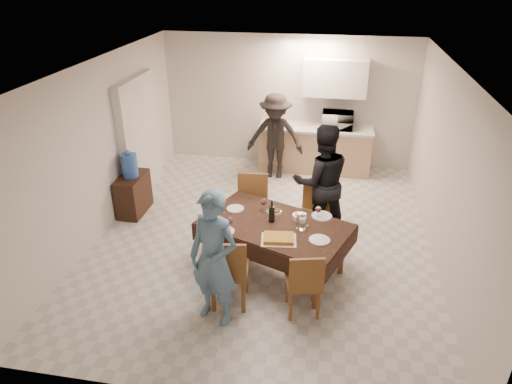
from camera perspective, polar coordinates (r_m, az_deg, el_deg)
floor at (r=7.14m, az=0.98°, el=-5.57°), size 5.00×6.00×0.02m
ceiling at (r=6.13m, az=1.17°, el=15.32°), size 5.00×6.00×0.02m
wall_back at (r=9.34m, az=3.99°, el=11.20°), size 5.00×0.02×2.60m
wall_front at (r=4.00m, az=-5.81°, el=-12.79°), size 5.00×0.02×2.60m
wall_left at (r=7.31m, az=-18.77°, el=5.19°), size 0.02×6.00×2.60m
wall_right at (r=6.65m, az=22.87°, el=2.31°), size 0.02×6.00×2.60m
stub_partition at (r=8.36m, az=-14.34°, el=6.67°), size 0.15×1.40×2.10m
kitchen_base_cabinet at (r=9.28m, az=7.30°, el=5.25°), size 2.20×0.60×0.86m
kitchen_worktop at (r=9.12m, az=7.46°, el=7.90°), size 2.24×0.64×0.05m
upper_cabinet at (r=8.98m, az=9.86°, el=13.86°), size 1.20×0.34×0.70m
dining_table at (r=6.05m, az=2.36°, el=-4.27°), size 2.17×1.72×0.74m
chair_near_left at (r=5.48m, az=-3.60°, el=-9.26°), size 0.50×0.50×0.54m
chair_near_right at (r=5.42m, az=5.91°, el=-10.68°), size 0.49×0.49×0.48m
chair_far_left at (r=6.71m, az=-0.70°, el=-1.74°), size 0.50×0.50×0.54m
chair_far_right at (r=6.65m, az=6.97°, el=-2.61°), size 0.53×0.54×0.51m
console at (r=7.92m, az=-15.05°, el=-0.27°), size 0.36×0.72×0.67m
water_jug at (r=7.70m, az=-15.51°, el=3.21°), size 0.26×0.26×0.38m
wine_bottle at (r=6.00m, az=1.99°, el=-2.41°), size 0.08×0.08×0.32m
water_pitcher at (r=5.91m, az=5.70°, el=-3.67°), size 0.13×0.13×0.21m
savoury_tart at (r=5.68m, az=2.86°, el=-5.80°), size 0.47×0.37×0.05m
salad_bowl at (r=6.14m, az=5.38°, el=-3.11°), size 0.17×0.17×0.07m
mushroom_dish at (r=6.27m, az=2.27°, el=-2.52°), size 0.19×0.19×0.03m
wine_glass_a at (r=5.85m, az=-3.30°, el=-3.97°), size 0.08×0.08×0.19m
wine_glass_b at (r=6.17m, az=7.78°, el=-2.51°), size 0.08×0.08×0.18m
wine_glass_c at (r=6.26m, az=0.95°, el=-1.62°), size 0.09×0.09×0.21m
plate_near_left at (r=5.87m, az=-3.86°, el=-4.90°), size 0.24×0.24×0.01m
plate_near_right at (r=5.74m, az=7.94°, el=-5.96°), size 0.26×0.26×0.02m
plate_far_left at (r=6.37m, az=-2.62°, el=-2.09°), size 0.24×0.24×0.01m
plate_far_right at (r=6.25m, az=8.21°, el=-2.98°), size 0.28×0.28×0.02m
microwave at (r=9.05m, az=10.16°, el=8.83°), size 0.59×0.40×0.33m
person_near at (r=5.20m, az=-5.28°, el=-8.35°), size 0.72×0.59×1.69m
person_far at (r=6.84m, az=8.16°, el=1.25°), size 1.03×0.90×1.80m
person_kitchen at (r=8.77m, az=2.41°, el=6.95°), size 1.07×0.62×1.66m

